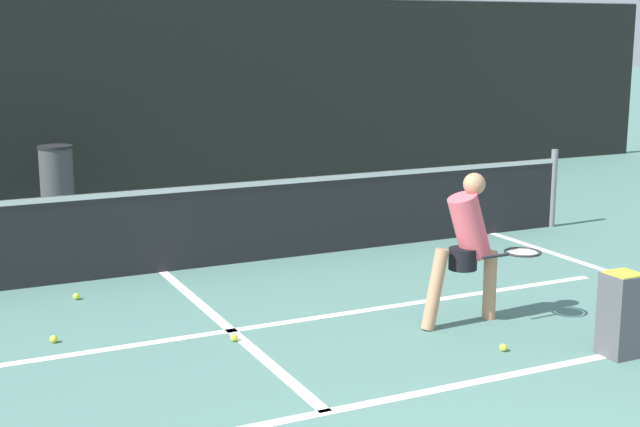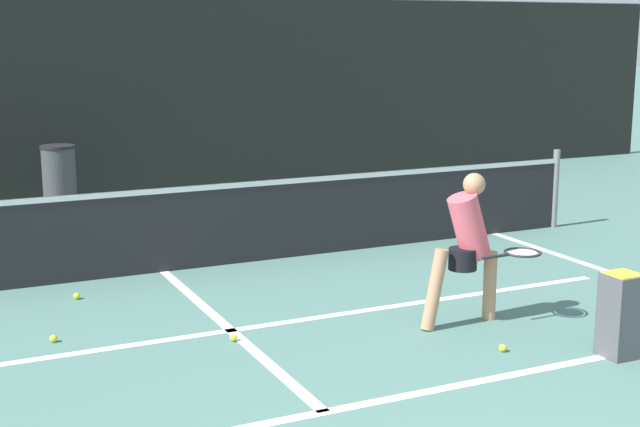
% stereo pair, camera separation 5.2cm
% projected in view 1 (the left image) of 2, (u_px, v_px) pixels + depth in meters
% --- Properties ---
extents(court_baseline_near, '(11.00, 0.10, 0.01)m').
position_uv_depth(court_baseline_near, '(326.00, 412.00, 6.28)').
color(court_baseline_near, white).
rests_on(court_baseline_near, ground).
extents(court_service_line, '(8.25, 0.10, 0.01)m').
position_uv_depth(court_service_line, '(231.00, 330.00, 8.00)').
color(court_service_line, white).
rests_on(court_service_line, ground).
extents(court_center_mark, '(0.10, 4.17, 0.01)m').
position_uv_depth(court_center_mark, '(226.00, 326.00, 8.12)').
color(court_center_mark, white).
rests_on(court_center_mark, ground).
extents(court_sideline_right, '(0.10, 5.17, 0.01)m').
position_uv_depth(court_sideline_right, '(604.00, 270.00, 10.04)').
color(court_sideline_right, white).
rests_on(court_sideline_right, ground).
extents(net, '(11.09, 0.09, 1.07)m').
position_uv_depth(net, '(161.00, 227.00, 9.86)').
color(net, slate).
rests_on(net, ground).
extents(fence_back, '(24.00, 0.06, 3.25)m').
position_uv_depth(fence_back, '(69.00, 97.00, 14.30)').
color(fence_back, black).
rests_on(fence_back, ground).
extents(player_practicing, '(1.13, 0.52, 1.40)m').
position_uv_depth(player_practicing, '(469.00, 243.00, 8.07)').
color(player_practicing, tan).
rests_on(player_practicing, ground).
extents(tennis_ball_scattered_1, '(0.07, 0.07, 0.07)m').
position_uv_depth(tennis_ball_scattered_1, '(54.00, 339.00, 7.69)').
color(tennis_ball_scattered_1, '#D1E033').
rests_on(tennis_ball_scattered_1, ground).
extents(tennis_ball_scattered_3, '(0.07, 0.07, 0.07)m').
position_uv_depth(tennis_ball_scattered_3, '(234.00, 338.00, 7.72)').
color(tennis_ball_scattered_3, '#D1E033').
rests_on(tennis_ball_scattered_3, ground).
extents(tennis_ball_scattered_5, '(0.07, 0.07, 0.07)m').
position_uv_depth(tennis_ball_scattered_5, '(503.00, 348.00, 7.48)').
color(tennis_ball_scattered_5, '#D1E033').
rests_on(tennis_ball_scattered_5, ground).
extents(tennis_ball_scattered_7, '(0.07, 0.07, 0.07)m').
position_uv_depth(tennis_ball_scattered_7, '(76.00, 296.00, 8.93)').
color(tennis_ball_scattered_7, '#D1E033').
rests_on(tennis_ball_scattered_7, ground).
extents(ball_hopper, '(0.28, 0.28, 0.71)m').
position_uv_depth(ball_hopper, '(621.00, 313.00, 7.32)').
color(ball_hopper, '#4C4C51').
rests_on(ball_hopper, ground).
extents(trash_bin, '(0.52, 0.52, 0.97)m').
position_uv_depth(trash_bin, '(57.00, 177.00, 13.41)').
color(trash_bin, '#3F3F42').
rests_on(trash_bin, ground).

